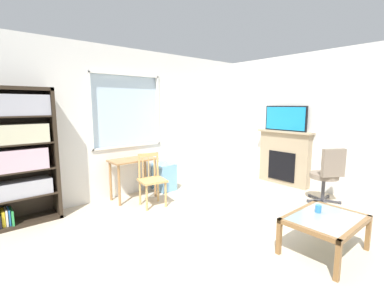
% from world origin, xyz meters
% --- Properties ---
extents(ground, '(6.38, 5.70, 0.02)m').
position_xyz_m(ground, '(0.00, 0.00, -0.01)').
color(ground, beige).
extents(wall_back_with_window, '(5.38, 0.15, 2.77)m').
position_xyz_m(wall_back_with_window, '(0.03, 2.35, 1.36)').
color(wall_back_with_window, silver).
rests_on(wall_back_with_window, ground).
extents(wall_right, '(0.12, 4.90, 2.77)m').
position_xyz_m(wall_right, '(2.75, 0.00, 1.38)').
color(wall_right, silver).
rests_on(wall_right, ground).
extents(bookshelf, '(0.90, 0.38, 1.98)m').
position_xyz_m(bookshelf, '(-2.07, 2.11, 1.09)').
color(bookshelf, '#2D2319').
rests_on(bookshelf, ground).
extents(desk_under_window, '(0.83, 0.45, 0.75)m').
position_xyz_m(desk_under_window, '(-0.36, 2.00, 0.61)').
color(desk_under_window, '#A37547').
rests_on(desk_under_window, ground).
extents(wooden_chair, '(0.48, 0.47, 0.90)m').
position_xyz_m(wooden_chair, '(-0.29, 1.49, 0.46)').
color(wooden_chair, tan).
rests_on(wooden_chair, ground).
extents(plastic_drawer_unit, '(0.35, 0.40, 0.54)m').
position_xyz_m(plastic_drawer_unit, '(0.37, 2.05, 0.27)').
color(plastic_drawer_unit, '#72ADDB').
rests_on(plastic_drawer_unit, ground).
extents(fireplace, '(0.26, 1.23, 1.18)m').
position_xyz_m(fireplace, '(2.59, 0.70, 0.59)').
color(fireplace, tan).
rests_on(fireplace, ground).
extents(tv, '(0.06, 0.94, 0.53)m').
position_xyz_m(tv, '(2.58, 0.70, 1.44)').
color(tv, black).
rests_on(tv, fireplace).
extents(office_chair, '(0.61, 0.62, 1.00)m').
position_xyz_m(office_chair, '(2.10, -0.43, 0.55)').
color(office_chair, '#7A6B5B').
rests_on(office_chair, ground).
extents(coffee_table, '(0.93, 0.70, 0.43)m').
position_xyz_m(coffee_table, '(0.45, -1.12, 0.37)').
color(coffee_table, '#8C9E99').
rests_on(coffee_table, ground).
extents(sippy_cup, '(0.07, 0.07, 0.09)m').
position_xyz_m(sippy_cup, '(0.53, -0.99, 0.48)').
color(sippy_cup, '#337FD6').
rests_on(sippy_cup, coffee_table).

